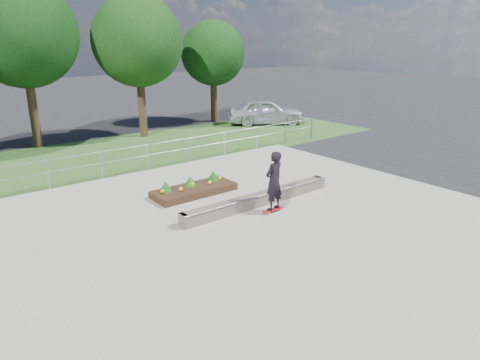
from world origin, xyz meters
The scene contains 11 objects.
ground centered at (0.00, 0.00, 0.00)m, with size 120.00×120.00×0.00m, color black.
grass_verge centered at (0.00, 11.00, 0.01)m, with size 30.00×8.00×0.02m, color #2C5221.
concrete_slab centered at (0.00, 0.00, 0.03)m, with size 15.00×15.00×0.06m, color gray.
fence centered at (0.00, 7.50, 0.77)m, with size 20.06×0.06×1.20m.
tree_mid_left centered at (-2.50, 15.00, 5.61)m, with size 5.25×5.25×8.25m.
tree_mid_right centered at (3.00, 14.00, 5.23)m, with size 4.90×4.90×7.70m.
tree_far_right centered at (9.00, 15.50, 4.48)m, with size 4.20×4.20×6.60m.
grind_ledge centered at (1.03, 1.51, 0.26)m, with size 6.00×0.44×0.43m.
planter_bed centered at (-0.08, 3.82, 0.24)m, with size 3.00×1.20×0.61m.
skateboarder centered at (0.99, 0.78, 1.09)m, with size 0.80×0.55×1.98m.
parked_car centered at (11.02, 12.49, 0.85)m, with size 2.00×4.97×1.69m, color silver.
Camera 1 is at (-7.71, -8.51, 5.26)m, focal length 32.00 mm.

